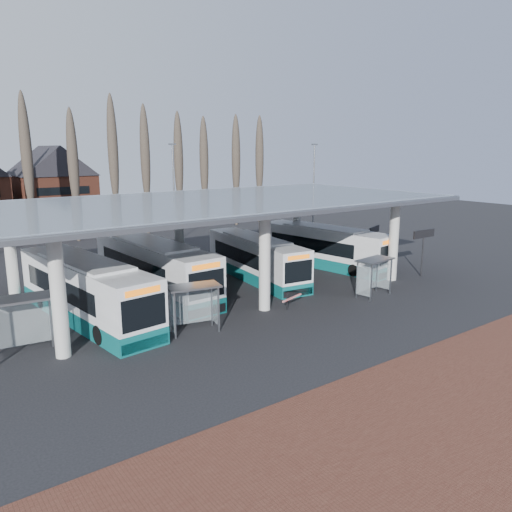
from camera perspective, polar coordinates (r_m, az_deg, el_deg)
ground at (r=28.99m, az=3.99°, el=-7.37°), size 140.00×140.00×0.00m
brick_strip at (r=22.01m, az=25.29°, el=-15.16°), size 70.00×10.00×0.03m
station_canopy at (r=34.05m, az=-4.61°, el=5.40°), size 32.00×16.00×6.34m
poplar_row at (r=56.66m, az=-18.29°, el=10.68°), size 45.10×1.10×14.50m
lamp_post_b at (r=52.65m, az=-9.36°, el=7.30°), size 0.80×0.16×10.17m
lamp_post_c at (r=55.73m, az=6.60°, el=7.65°), size 0.80×0.16×10.17m
bus_0 at (r=30.33m, az=-18.88°, el=-3.80°), size 4.23×13.05×3.56m
bus_1 at (r=34.59m, az=-11.60°, el=-1.41°), size 3.35×13.09×3.61m
bus_2 at (r=37.77m, az=-0.07°, el=-0.31°), size 3.85×11.75×3.20m
bus_3 at (r=42.14m, az=7.73°, el=1.00°), size 4.29×12.33×3.36m
shelter_0 at (r=26.07m, az=-25.31°, el=-5.91°), size 3.29×1.89×2.91m
shelter_1 at (r=26.97m, az=-7.23°, el=-4.74°), size 3.02×1.93×2.59m
shelter_2 at (r=34.08m, az=13.20°, el=-1.43°), size 2.90×1.72×2.54m
info_sign_0 at (r=40.17m, az=18.62°, el=2.03°), size 2.44×0.14×3.63m
info_sign_1 at (r=43.09m, az=13.35°, el=2.62°), size 2.09×0.95×3.29m
barrier at (r=30.37m, az=4.00°, el=-4.90°), size 1.95×0.84×1.01m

